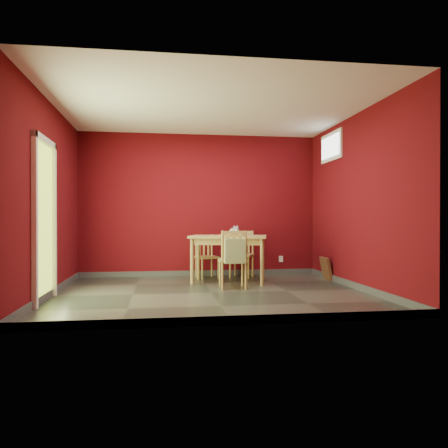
{
  "coord_description": "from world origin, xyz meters",
  "views": [
    {
      "loc": [
        -0.71,
        -6.32,
        1.06
      ],
      "look_at": [
        0.25,
        0.45,
        1.0
      ],
      "focal_mm": 35.0,
      "sensor_mm": 36.0,
      "label": 1
    }
  ],
  "objects": [
    {
      "name": "chair_far_left",
      "position": [
        0.1,
        1.7,
        0.4
      ],
      "size": [
        0.46,
        0.46,
        0.79
      ],
      "color": "#A88F4E",
      "rests_on": "ground"
    },
    {
      "name": "doorway",
      "position": [
        -2.23,
        -0.4,
        1.12
      ],
      "size": [
        0.06,
        1.01,
        2.13
      ],
      "color": "#B7D838",
      "rests_on": "ground"
    },
    {
      "name": "outlet_plate",
      "position": [
        1.6,
        1.99,
        0.3
      ],
      "size": [
        0.08,
        0.02,
        0.12
      ],
      "primitive_type": "cube",
      "color": "silver",
      "rests_on": "room_shell"
    },
    {
      "name": "picture_frame",
      "position": [
        2.19,
        1.13,
        0.2
      ],
      "size": [
        0.15,
        0.4,
        0.4
      ],
      "color": "brown",
      "rests_on": "ground"
    },
    {
      "name": "cat",
      "position": [
        0.51,
        1.01,
        0.89
      ],
      "size": [
        0.22,
        0.38,
        0.18
      ],
      "primitive_type": null,
      "rotation": [
        0.0,
        0.0,
        0.08
      ],
      "color": "slate",
      "rests_on": "table_runner"
    },
    {
      "name": "chair_far_right",
      "position": [
        0.77,
        1.69,
        0.44
      ],
      "size": [
        0.53,
        0.53,
        0.86
      ],
      "color": "#A88F4E",
      "rests_on": "ground"
    },
    {
      "name": "window",
      "position": [
        2.23,
        1.0,
        2.35
      ],
      "size": [
        0.05,
        0.9,
        0.5
      ],
      "color": "white",
      "rests_on": "room_shell"
    },
    {
      "name": "table_runner",
      "position": [
        0.41,
        0.91,
        0.74
      ],
      "size": [
        0.51,
        0.8,
        0.37
      ],
      "color": "#BF7C31",
      "rests_on": "dining_table"
    },
    {
      "name": "room_shell",
      "position": [
        0.0,
        0.0,
        0.05
      ],
      "size": [
        4.5,
        4.5,
        4.5
      ],
      "color": "#53080E",
      "rests_on": "ground"
    },
    {
      "name": "ground",
      "position": [
        0.0,
        0.0,
        0.0
      ],
      "size": [
        4.5,
        4.5,
        0.0
      ],
      "primitive_type": "plane",
      "color": "#2D342D",
      "rests_on": "ground"
    },
    {
      "name": "tote_bag",
      "position": [
        0.37,
        0.15,
        0.6
      ],
      "size": [
        0.31,
        0.19,
        0.44
      ],
      "color": "#96AF70",
      "rests_on": "chair_near"
    },
    {
      "name": "chair_near",
      "position": [
        0.38,
        0.37,
        0.46
      ],
      "size": [
        0.43,
        0.43,
        0.9
      ],
      "color": "#A88F4E",
      "rests_on": "ground"
    },
    {
      "name": "dining_table",
      "position": [
        0.41,
        1.03,
        0.7
      ],
      "size": [
        1.43,
        1.04,
        0.8
      ],
      "color": "#A88F4E",
      "rests_on": "ground"
    }
  ]
}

